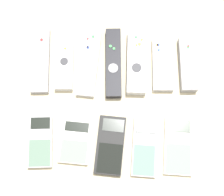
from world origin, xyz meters
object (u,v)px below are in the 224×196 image
object	(u,v)px
remote_0	(41,61)
calculator_2	(111,145)
calculator_4	(178,146)
remote_4	(136,63)
remote_1	(65,62)
remote_3	(112,63)
calculator_1	(75,142)
remote_2	(89,61)
remote_6	(188,64)
calculator_0	(40,141)
remote_5	(162,65)
calculator_3	(145,147)

from	to	relation	value
remote_0	calculator_2	bearing A→B (deg)	-51.12
remote_0	calculator_4	xyz separation A→B (m)	(0.39, -0.23, -0.00)
remote_4	remote_1	bearing A→B (deg)	-178.60
remote_3	calculator_1	bearing A→B (deg)	-114.55
remote_0	remote_2	xyz separation A→B (m)	(0.14, 0.00, -0.00)
remote_0	remote_6	world-z (taller)	remote_6
remote_4	calculator_0	world-z (taller)	remote_4
remote_2	remote_3	size ratio (longest dim) A/B	1.03
remote_3	remote_4	world-z (taller)	remote_4
remote_4	remote_2	bearing A→B (deg)	179.40
remote_1	remote_5	world-z (taller)	remote_1
remote_3	remote_4	distance (m)	0.07
remote_3	calculator_2	world-z (taller)	remote_3
remote_0	calculator_3	size ratio (longest dim) A/B	1.20
calculator_2	calculator_3	bearing A→B (deg)	3.54
remote_0	calculator_1	xyz separation A→B (m)	(0.11, -0.23, -0.00)
calculator_3	remote_2	bearing A→B (deg)	126.21
remote_0	remote_2	size ratio (longest dim) A/B	0.92
calculator_0	calculator_3	bearing A→B (deg)	-4.56
remote_6	remote_5	bearing A→B (deg)	178.95
remote_3	calculator_2	bearing A→B (deg)	-91.29
calculator_4	calculator_1	bearing A→B (deg)	-178.14
remote_3	calculator_2	size ratio (longest dim) A/B	1.27
remote_1	calculator_4	size ratio (longest dim) A/B	1.04
remote_2	calculator_0	xyz separation A→B (m)	(-0.12, -0.24, 0.00)
calculator_2	remote_0	bearing A→B (deg)	135.84
remote_5	calculator_1	xyz separation A→B (m)	(-0.24, -0.23, -0.00)
remote_2	calculator_2	size ratio (longest dim) A/B	1.31
remote_5	calculator_2	xyz separation A→B (m)	(-0.14, -0.24, -0.00)
remote_0	remote_1	distance (m)	0.07
remote_0	remote_3	bearing A→B (deg)	-3.06
calculator_2	calculator_0	bearing A→B (deg)	-177.38
remote_4	remote_6	size ratio (longest dim) A/B	1.16
remote_3	calculator_0	size ratio (longest dim) A/B	1.41
remote_3	remote_6	xyz separation A→B (m)	(0.21, 0.00, 0.00)
remote_2	remote_3	world-z (taller)	remote_3
remote_1	remote_2	bearing A→B (deg)	3.33
remote_6	remote_3	bearing A→B (deg)	178.08
remote_0	remote_5	xyz separation A→B (m)	(0.35, 0.00, 0.00)
remote_5	calculator_2	size ratio (longest dim) A/B	0.97
remote_6	calculator_2	distance (m)	0.32
remote_0	calculator_2	world-z (taller)	remote_0
remote_2	calculator_3	size ratio (longest dim) A/B	1.31
remote_6	calculator_4	distance (m)	0.23
remote_4	calculator_1	world-z (taller)	remote_4
remote_0	remote_4	world-z (taller)	remote_4
remote_2	remote_3	xyz separation A→B (m)	(0.07, -0.00, 0.00)
remote_2	remote_5	xyz separation A→B (m)	(0.21, -0.00, 0.00)
remote_0	remote_2	world-z (taller)	same
remote_3	calculator_2	distance (m)	0.24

